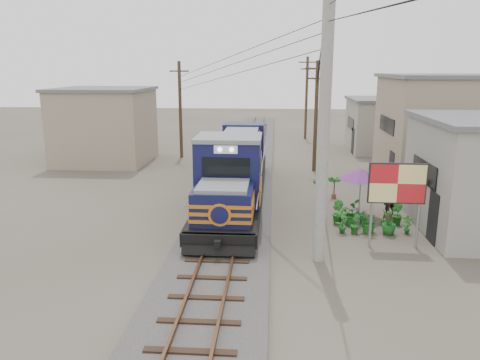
# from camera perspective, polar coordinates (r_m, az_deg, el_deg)

# --- Properties ---
(ground) EXTENTS (120.00, 120.00, 0.00)m
(ground) POSITION_cam_1_polar(r_m,az_deg,el_deg) (17.42, -2.30, -8.69)
(ground) COLOR #473F35
(ground) RESTS_ON ground
(ballast) EXTENTS (3.60, 70.00, 0.16)m
(ballast) POSITION_cam_1_polar(r_m,az_deg,el_deg) (26.88, 0.08, -0.42)
(ballast) COLOR #595651
(ballast) RESTS_ON ground
(track) EXTENTS (1.15, 70.00, 0.12)m
(track) POSITION_cam_1_polar(r_m,az_deg,el_deg) (26.83, 0.08, -0.04)
(track) COLOR #51331E
(track) RESTS_ON ground
(locomotive) EXTENTS (2.74, 14.87, 3.69)m
(locomotive) POSITION_cam_1_polar(r_m,az_deg,el_deg) (23.10, -0.55, 1.19)
(locomotive) COLOR black
(locomotive) RESTS_ON ground
(utility_pole_main) EXTENTS (0.40, 0.40, 10.00)m
(utility_pole_main) POSITION_cam_1_polar(r_m,az_deg,el_deg) (15.67, 10.24, 7.51)
(utility_pole_main) COLOR #9E9B93
(utility_pole_main) RESTS_ON ground
(wooden_pole_mid) EXTENTS (1.60, 0.24, 7.00)m
(wooden_pole_mid) POSITION_cam_1_polar(r_m,az_deg,el_deg) (30.26, 9.24, 7.91)
(wooden_pole_mid) COLOR #4C3826
(wooden_pole_mid) RESTS_ON ground
(wooden_pole_far) EXTENTS (1.60, 0.24, 7.50)m
(wooden_pole_far) POSITION_cam_1_polar(r_m,az_deg,el_deg) (44.18, 8.10, 10.05)
(wooden_pole_far) COLOR #4C3826
(wooden_pole_far) RESTS_ON ground
(wooden_pole_left) EXTENTS (1.60, 0.24, 7.00)m
(wooden_pole_left) POSITION_cam_1_polar(r_m,az_deg,el_deg) (34.81, -7.29, 8.71)
(wooden_pole_left) COLOR #4C3826
(wooden_pole_left) RESTS_ON ground
(power_lines) EXTENTS (9.65, 19.00, 3.30)m
(power_lines) POSITION_cam_1_polar(r_m,az_deg,el_deg) (24.60, -0.52, 15.86)
(power_lines) COLOR black
(power_lines) RESTS_ON ground
(shophouse_mid) EXTENTS (8.40, 7.35, 6.20)m
(shophouse_mid) POSITION_cam_1_polar(r_m,az_deg,el_deg) (30.16, 24.92, 5.72)
(shophouse_mid) COLOR gray
(shophouse_mid) RESTS_ON ground
(shophouse_back) EXTENTS (6.30, 6.30, 4.20)m
(shophouse_back) POSITION_cam_1_polar(r_m,az_deg,el_deg) (39.34, 17.69, 6.45)
(shophouse_back) COLOR gray
(shophouse_back) RESTS_ON ground
(shophouse_left) EXTENTS (6.30, 6.30, 5.20)m
(shophouse_left) POSITION_cam_1_polar(r_m,az_deg,el_deg) (34.36, -16.16, 6.43)
(shophouse_left) COLOR gray
(shophouse_left) RESTS_ON ground
(billboard) EXTENTS (2.09, 0.16, 3.23)m
(billboard) POSITION_cam_1_polar(r_m,az_deg,el_deg) (18.04, 18.61, -0.68)
(billboard) COLOR #99999E
(billboard) RESTS_ON ground
(market_umbrella) EXTENTS (2.57, 2.57, 2.21)m
(market_umbrella) POSITION_cam_1_polar(r_m,az_deg,el_deg) (21.51, 14.54, 0.66)
(market_umbrella) COLOR black
(market_umbrella) RESTS_ON ground
(vendor) EXTENTS (0.75, 0.63, 1.75)m
(vendor) POSITION_cam_1_polar(r_m,az_deg,el_deg) (22.16, 17.82, -2.03)
(vendor) COLOR black
(vendor) RESTS_ON ground
(plant_nursery) EXTENTS (3.19, 2.06, 1.05)m
(plant_nursery) POSITION_cam_1_polar(r_m,az_deg,el_deg) (20.24, 14.93, -4.46)
(plant_nursery) COLOR #1B611C
(plant_nursery) RESTS_ON ground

